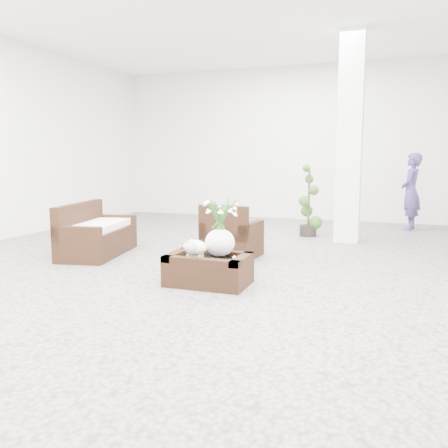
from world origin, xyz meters
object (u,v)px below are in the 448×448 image
(coffee_table, at_px, (209,271))
(armchair, at_px, (232,230))
(loveseat, at_px, (98,229))
(topiary, at_px, (309,201))

(coffee_table, distance_m, armchair, 1.56)
(loveseat, distance_m, topiary, 3.81)
(armchair, bearing_deg, loveseat, 21.40)
(coffee_table, height_order, topiary, topiary)
(armchair, height_order, loveseat, armchair)
(loveseat, xyz_separation_m, topiary, (2.63, 2.74, 0.26))
(coffee_table, bearing_deg, loveseat, 155.19)
(coffee_table, relative_size, loveseat, 0.63)
(coffee_table, xyz_separation_m, armchair, (-0.24, 1.52, 0.23))
(coffee_table, relative_size, topiary, 0.70)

